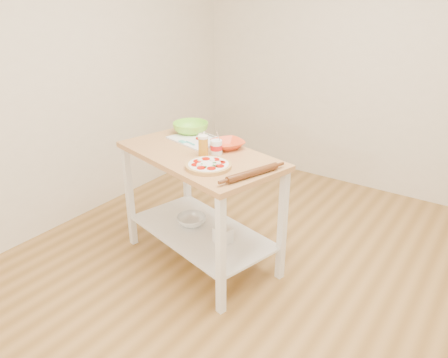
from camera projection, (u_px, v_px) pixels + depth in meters
room_shell at (266, 108)px, 2.50m from camera, size 4.04×4.54×2.74m
prep_island at (200, 185)px, 3.21m from camera, size 1.34×0.94×0.90m
pizza at (208, 165)px, 2.86m from camera, size 0.30×0.30×0.05m
cutting_board at (197, 139)px, 3.37m from camera, size 0.46×0.38×0.04m
spatula at (187, 142)px, 3.27m from camera, size 0.16×0.05×0.01m
knife at (200, 132)px, 3.50m from camera, size 0.27×0.07×0.01m
orange_bowl at (228, 144)px, 3.19m from camera, size 0.31×0.31×0.06m
green_bowl at (191, 128)px, 3.51m from camera, size 0.39×0.39×0.09m
beer_pint at (203, 145)px, 3.04m from camera, size 0.07×0.07×0.15m
yogurt_tub at (216, 147)px, 3.07m from camera, size 0.08×0.08×0.18m
rolling_pin at (253, 173)px, 2.72m from camera, size 0.17×0.39×0.05m
shelf_glass_bowl at (192, 220)px, 3.44m from camera, size 0.23×0.23×0.07m
shelf_bin at (223, 235)px, 3.20m from camera, size 0.14×0.14×0.11m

